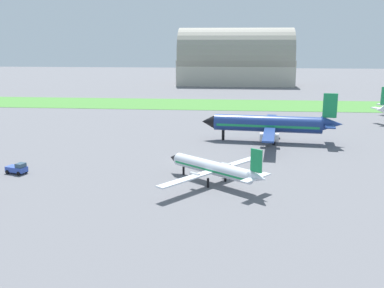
% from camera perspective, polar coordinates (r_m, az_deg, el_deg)
% --- Properties ---
extents(ground_plane, '(600.00, 600.00, 0.00)m').
position_cam_1_polar(ground_plane, '(85.35, -0.35, -2.19)').
color(ground_plane, slate).
extents(grass_taxiway_strip, '(360.00, 28.00, 0.08)m').
position_cam_1_polar(grass_taxiway_strip, '(161.24, 2.39, 5.12)').
color(grass_taxiway_strip, '#478438').
rests_on(grass_taxiway_strip, ground_plane).
extents(airplane_midfield_jet, '(31.75, 32.30, 11.42)m').
position_cam_1_polar(airplane_midfield_jet, '(102.06, 10.04, 2.53)').
color(airplane_midfield_jet, navy).
rests_on(airplane_midfield_jet, ground_plane).
extents(airplane_foreground_turboprop, '(17.46, 19.59, 7.14)m').
position_cam_1_polar(airplane_foreground_turboprop, '(71.37, 2.84, -3.11)').
color(airplane_foreground_turboprop, silver).
rests_on(airplane_foreground_turboprop, ground_plane).
extents(pushback_tug_near_gate, '(3.97, 2.91, 1.95)m').
position_cam_1_polar(pushback_tug_near_gate, '(82.86, -21.61, -2.96)').
color(pushback_tug_near_gate, '#334FB2').
rests_on(pushback_tug_near_gate, ground_plane).
extents(hangar_distant, '(59.46, 27.04, 29.07)m').
position_cam_1_polar(hangar_distant, '(235.11, 5.62, 10.72)').
color(hangar_distant, '#B2AD9E').
rests_on(hangar_distant, ground_plane).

